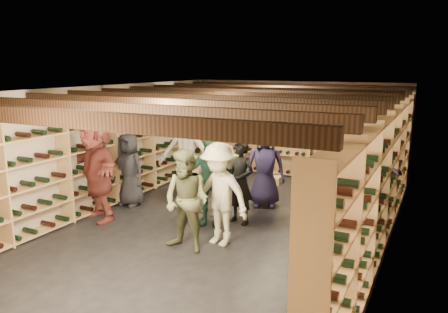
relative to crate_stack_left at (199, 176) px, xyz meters
name	(u,v)px	position (x,y,z in m)	size (l,w,h in m)	color
ground	(226,222)	(1.30, -1.30, -0.42)	(8.00, 8.00, 0.00)	black
walls	(226,158)	(1.30, -1.30, 0.78)	(5.52, 8.02, 2.40)	#B5A28D
ceiling	(226,89)	(1.30, -1.30, 1.98)	(5.50, 8.00, 0.01)	#BDB5A2
ceiling_joists	(226,97)	(1.30, -1.30, 1.84)	(5.40, 7.12, 0.18)	black
wine_rack_left	(112,152)	(-1.27, -1.30, 0.65)	(0.32, 7.50, 2.15)	#AC7D53
wine_rack_right	(379,182)	(3.87, -1.30, 0.65)	(0.32, 7.50, 2.15)	#AC7D53
wine_rack_back	(293,135)	(1.30, 2.53, 0.65)	(4.70, 0.30, 2.15)	#AC7D53
crate_stack_left	(199,176)	(0.00, 0.00, 0.00)	(0.54, 0.40, 0.85)	tan
crate_stack_right	(313,183)	(2.21, 1.16, -0.17)	(0.55, 0.42, 0.51)	tan
crate_loose	(271,180)	(1.06, 1.61, -0.34)	(0.50, 0.33, 0.17)	tan
person_0	(129,170)	(-0.88, -1.26, 0.31)	(0.72, 0.47, 1.48)	black
person_1	(240,182)	(1.53, -1.18, 0.34)	(0.56, 0.36, 1.52)	black
person_2	(187,201)	(1.31, -2.64, 0.36)	(0.77, 0.60, 1.57)	#515637
person_3	(219,194)	(1.64, -2.19, 0.39)	(1.05, 0.61, 1.63)	beige
person_4	(335,207)	(3.48, -2.43, 0.53)	(1.12, 0.47, 1.91)	#148673
person_5	(97,168)	(-0.88, -2.17, 0.53)	(1.78, 0.57, 1.91)	brown
person_6	(265,167)	(1.56, -0.08, 0.38)	(0.79, 0.51, 1.61)	#211D3F
person_7	(210,174)	(0.81, -0.97, 0.36)	(0.57, 0.37, 1.56)	gray
person_8	(328,190)	(3.07, -1.07, 0.35)	(0.76, 0.59, 1.56)	#441416
person_9	(185,151)	(-0.35, 0.00, 0.53)	(1.23, 0.71, 1.91)	#AAA89D
person_10	(209,180)	(1.06, -1.46, 0.38)	(0.94, 0.39, 1.60)	#1F4635
person_11	(353,171)	(3.27, -0.01, 0.47)	(1.66, 0.53, 1.79)	slate
person_12	(349,198)	(3.48, -1.43, 0.37)	(0.78, 0.51, 1.60)	#2D2D32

